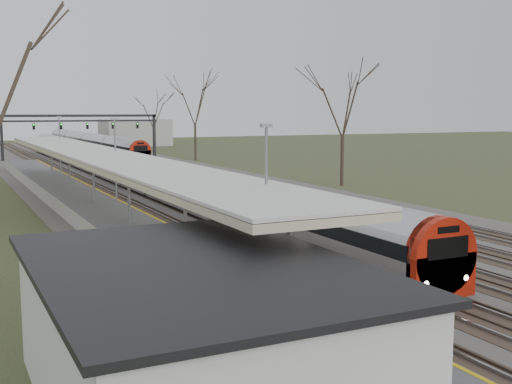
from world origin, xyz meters
TOP-DOWN VIEW (x-y plane):
  - track_bed at (0.26, 55.00)m, footprint 24.00×160.00m
  - platform at (-9.05, 37.50)m, footprint 3.50×69.00m
  - canopy at (-9.05, 32.99)m, footprint 4.10×50.00m
  - station_building at (-12.50, 8.00)m, footprint 6.00×9.00m
  - signal_gantry at (0.29, 84.99)m, footprint 21.00×0.59m
  - tree_east_far at (14.00, 42.00)m, footprint 5.00×5.00m
  - train_near at (-2.50, 56.09)m, footprint 2.62×90.21m
  - train_far at (4.50, 101.07)m, footprint 2.62×60.21m
  - passenger at (-8.64, 10.21)m, footprint 0.49×0.65m

SIDE VIEW (x-z plane):
  - track_bed at x=0.26m, z-range -0.05..0.17m
  - platform at x=-9.05m, z-range 0.00..1.00m
  - train_near at x=-2.50m, z-range -0.05..3.00m
  - train_far at x=4.50m, z-range -0.05..3.00m
  - station_building at x=-12.50m, z-range 0.00..3.20m
  - passenger at x=-8.64m, z-range 1.00..2.62m
  - canopy at x=-9.05m, z-range 2.37..5.48m
  - signal_gantry at x=0.29m, z-range 1.87..7.95m
  - tree_east_far at x=14.00m, z-range 2.14..12.44m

